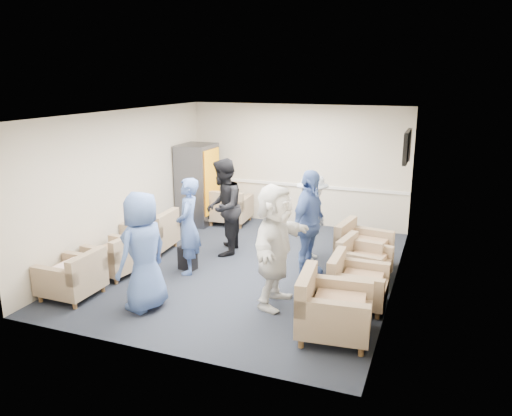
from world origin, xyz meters
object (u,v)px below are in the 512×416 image
at_px(vending_machine, 198,184).
at_px(person_back_right, 312,218).
at_px(person_front_left, 143,251).
at_px(person_back_left, 223,207).
at_px(person_front_right, 275,246).
at_px(armchair_left_mid, 117,258).
at_px(armchair_right_far, 361,248).
at_px(armchair_corner, 229,209).
at_px(person_mid_right, 309,224).
at_px(armchair_right_midfar, 361,263).
at_px(armchair_left_near, 74,278).
at_px(armchair_right_midnear, 355,285).
at_px(person_mid_left, 188,226).
at_px(armchair_left_far, 153,234).
at_px(armchair_right_near, 330,311).

distance_m(vending_machine, person_back_right, 3.34).
bearing_deg(person_front_left, person_back_right, 161.18).
xyz_separation_m(person_back_left, person_front_right, (1.62, -1.74, 0.00)).
xyz_separation_m(armchair_left_mid, person_front_right, (2.87, -0.12, 0.61)).
relative_size(armchair_right_far, armchair_corner, 1.05).
bearing_deg(person_mid_right, vending_machine, 65.52).
height_order(armchair_right_midfar, armchair_corner, armchair_corner).
bearing_deg(armchair_left_near, armchair_right_midnear, 107.85).
bearing_deg(armchair_right_far, armchair_left_near, 134.85).
distance_m(vending_machine, person_front_left, 4.38).
xyz_separation_m(armchair_left_near, person_front_left, (1.22, 0.08, 0.56)).
bearing_deg(person_mid_left, person_back_right, 109.87).
xyz_separation_m(armchair_left_far, armchair_right_midfar, (4.00, -0.00, -0.03)).
height_order(armchair_left_far, person_back_left, person_back_left).
relative_size(armchair_right_midnear, person_front_left, 0.46).
distance_m(armchair_right_near, armchair_right_midfar, 2.03).
bearing_deg(armchair_right_near, person_mid_right, 17.41).
xyz_separation_m(armchair_left_mid, armchair_right_midnear, (3.99, 0.27, 0.01)).
bearing_deg(person_back_right, person_mid_left, 131.88).
relative_size(vending_machine, person_back_right, 1.13).
bearing_deg(person_front_right, armchair_right_far, -23.20).
bearing_deg(armchair_left_mid, person_front_right, 95.27).
relative_size(person_mid_left, person_back_right, 1.03).
xyz_separation_m(armchair_left_near, person_front_right, (2.93, 0.87, 0.60)).
relative_size(person_front_left, person_front_right, 0.95).
distance_m(person_front_left, person_mid_right, 2.78).
xyz_separation_m(armchair_left_mid, person_mid_right, (3.04, 1.14, 0.60)).
distance_m(armchair_left_far, person_mid_left, 1.46).
height_order(person_mid_right, person_front_right, person_front_right).
bearing_deg(armchair_right_midfar, vending_machine, 73.15).
relative_size(armchair_corner, person_back_left, 0.50).
height_order(armchair_left_mid, person_back_left, person_back_left).
height_order(armchair_right_midnear, armchair_corner, armchair_corner).
xyz_separation_m(armchair_left_mid, person_mid_left, (1.09, 0.55, 0.52)).
bearing_deg(person_mid_left, armchair_corner, 173.57).
bearing_deg(person_back_right, person_front_right, -175.44).
height_order(person_front_left, person_back_right, person_front_left).
bearing_deg(person_back_left, person_mid_left, -21.77).
height_order(armchair_left_far, person_mid_left, person_mid_left).
relative_size(armchair_right_near, person_back_left, 0.55).
distance_m(armchair_left_near, armchair_right_midfar, 4.58).
height_order(person_mid_left, person_mid_right, person_mid_right).
bearing_deg(person_front_left, person_back_left, -169.25).
bearing_deg(person_mid_right, armchair_left_far, 97.10).
height_order(armchair_left_near, armchair_right_midfar, armchair_left_near).
bearing_deg(armchair_left_far, vending_machine, 177.57).
distance_m(armchair_corner, person_back_left, 2.06).
distance_m(armchair_right_midfar, person_front_right, 1.84).
height_order(armchair_left_near, vending_machine, vending_machine).
bearing_deg(person_front_right, person_front_left, 117.09).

